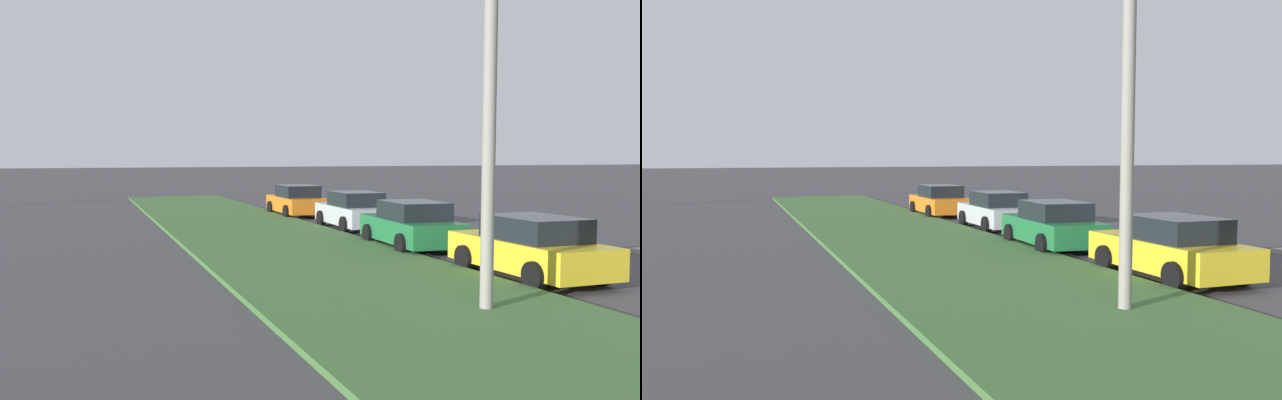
% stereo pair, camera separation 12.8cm
% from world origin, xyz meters
% --- Properties ---
extents(grass_median, '(60.00, 6.00, 0.12)m').
position_xyz_m(grass_median, '(10.00, 6.47, 0.06)').
color(grass_median, '#3D6633').
rests_on(grass_median, ground).
extents(parked_car_yellow, '(4.31, 2.04, 1.47)m').
position_xyz_m(parked_car_yellow, '(7.61, 2.46, 0.72)').
color(parked_car_yellow, gold).
rests_on(parked_car_yellow, ground).
extents(parked_car_green, '(4.40, 2.21, 1.47)m').
position_xyz_m(parked_car_green, '(13.03, 2.75, 0.72)').
color(parked_car_green, '#1E6B38').
rests_on(parked_car_green, ground).
extents(parked_car_silver, '(4.35, 2.11, 1.47)m').
position_xyz_m(parked_car_silver, '(18.53, 2.36, 0.72)').
color(parked_car_silver, '#B2B5BA').
rests_on(parked_car_silver, ground).
extents(parked_car_orange, '(4.30, 2.02, 1.47)m').
position_xyz_m(parked_car_orange, '(24.58, 2.77, 0.72)').
color(parked_car_orange, orange).
rests_on(parked_car_orange, ground).
extents(streetlight, '(0.38, 2.87, 7.50)m').
position_xyz_m(streetlight, '(4.87, 5.15, 4.39)').
color(streetlight, gray).
rests_on(streetlight, ground).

